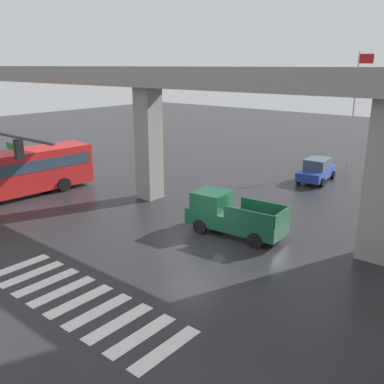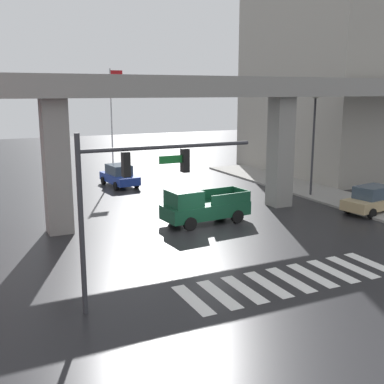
{
  "view_description": "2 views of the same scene",
  "coord_description": "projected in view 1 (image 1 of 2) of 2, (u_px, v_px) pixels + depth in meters",
  "views": [
    {
      "loc": [
        12.15,
        -14.5,
        8.42
      ],
      "look_at": [
        -1.76,
        2.23,
        1.9
      ],
      "focal_mm": 39.71,
      "sensor_mm": 36.0,
      "label": 1
    },
    {
      "loc": [
        -11.45,
        -21.16,
        7.52
      ],
      "look_at": [
        -1.41,
        -0.15,
        2.57
      ],
      "focal_mm": 44.67,
      "sensor_mm": 36.0,
      "label": 2
    }
  ],
  "objects": [
    {
      "name": "city_bus",
      "position": [
        11.0,
        172.0,
        27.74
      ],
      "size": [
        3.24,
        10.93,
        2.99
      ],
      "color": "red",
      "rests_on": "ground"
    },
    {
      "name": "sedan_blue",
      "position": [
        317.0,
        170.0,
        31.9
      ],
      "size": [
        2.29,
        4.46,
        1.72
      ],
      "color": "#1E3899",
      "rests_on": "ground"
    },
    {
      "name": "elevated_overpass",
      "position": [
        246.0,
        91.0,
        21.72
      ],
      "size": [
        49.49,
        2.47,
        8.35
      ],
      "color": "gray",
      "rests_on": "ground"
    },
    {
      "name": "pickup_truck",
      "position": [
        231.0,
        215.0,
        21.87
      ],
      "size": [
        5.24,
        2.4,
        2.08
      ],
      "color": "#14472D",
      "rests_on": "ground"
    },
    {
      "name": "crosswalk_stripes",
      "position": [
        79.0,
        301.0,
        15.78
      ],
      "size": [
        9.35,
        2.8,
        0.01
      ],
      "color": "silver",
      "rests_on": "ground"
    },
    {
      "name": "ground_plane",
      "position": [
        191.0,
        246.0,
        20.53
      ],
      "size": [
        120.0,
        120.0,
        0.0
      ],
      "primitive_type": "plane",
      "color": "#232326"
    },
    {
      "name": "flagpole",
      "position": [
        355.0,
        104.0,
        33.22
      ],
      "size": [
        1.16,
        0.12,
        9.39
      ],
      "color": "silver",
      "rests_on": "ground"
    }
  ]
}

